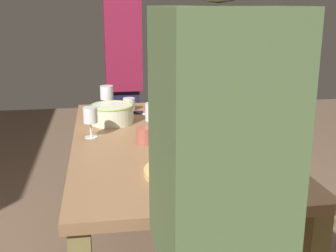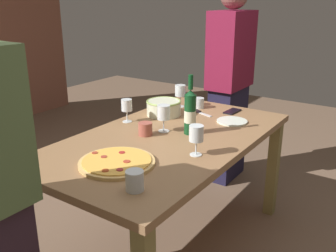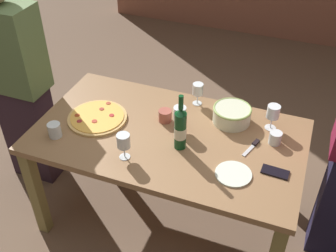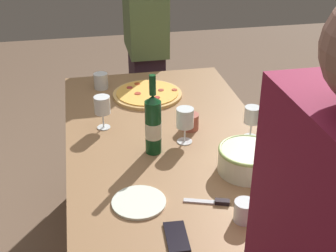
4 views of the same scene
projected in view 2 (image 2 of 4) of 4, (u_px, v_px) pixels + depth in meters
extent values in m
plane|color=brown|center=(168.00, 245.00, 2.42)|extent=(8.00, 8.00, 0.00)
cube|color=#926A45|center=(168.00, 139.00, 2.19)|extent=(1.60, 0.90, 0.04)
cube|color=olive|center=(273.00, 169.00, 2.68)|extent=(0.07, 0.07, 0.71)
cube|color=olive|center=(23.00, 234.00, 1.94)|extent=(0.07, 0.07, 0.71)
cube|color=olive|center=(179.00, 145.00, 3.10)|extent=(0.07, 0.07, 0.71)
cylinder|color=#DEB067|center=(117.00, 163.00, 1.81)|extent=(0.37, 0.37, 0.02)
cylinder|color=#F2B147|center=(117.00, 160.00, 1.80)|extent=(0.33, 0.33, 0.01)
cylinder|color=#9F382A|center=(104.00, 157.00, 1.83)|extent=(0.03, 0.03, 0.00)
cylinder|color=#AE2825|center=(122.00, 152.00, 1.88)|extent=(0.03, 0.03, 0.00)
cylinder|color=#AD3E1A|center=(105.00, 171.00, 1.69)|extent=(0.03, 0.03, 0.00)
cylinder|color=#A52F2E|center=(120.00, 170.00, 1.70)|extent=(0.03, 0.03, 0.00)
cylinder|color=#A53C27|center=(95.00, 153.00, 1.88)|extent=(0.03, 0.03, 0.00)
cylinder|color=#AE3A26|center=(127.00, 162.00, 1.78)|extent=(0.03, 0.03, 0.00)
cylinder|color=silver|center=(164.00, 108.00, 2.55)|extent=(0.23, 0.23, 0.10)
torus|color=#9CBC62|center=(164.00, 101.00, 2.54)|extent=(0.24, 0.24, 0.01)
cylinder|color=#11431F|center=(190.00, 114.00, 2.18)|extent=(0.07, 0.07, 0.23)
cone|color=#11431F|center=(191.00, 93.00, 2.14)|extent=(0.07, 0.07, 0.03)
cylinder|color=#11431F|center=(191.00, 82.00, 2.12)|extent=(0.03, 0.03, 0.08)
cylinder|color=silver|center=(190.00, 116.00, 2.18)|extent=(0.07, 0.07, 0.07)
cylinder|color=white|center=(196.00, 155.00, 1.91)|extent=(0.06, 0.06, 0.00)
cylinder|color=white|center=(196.00, 148.00, 1.90)|extent=(0.01, 0.01, 0.07)
cylinder|color=white|center=(196.00, 133.00, 1.88)|extent=(0.07, 0.07, 0.08)
cylinder|color=maroon|center=(196.00, 138.00, 1.88)|extent=(0.06, 0.06, 0.03)
cylinder|color=white|center=(127.00, 121.00, 2.43)|extent=(0.06, 0.06, 0.00)
cylinder|color=white|center=(127.00, 116.00, 2.41)|extent=(0.01, 0.01, 0.07)
cylinder|color=white|center=(127.00, 105.00, 2.39)|extent=(0.07, 0.07, 0.07)
cylinder|color=maroon|center=(127.00, 108.00, 2.40)|extent=(0.06, 0.06, 0.04)
cylinder|color=white|center=(180.00, 106.00, 2.76)|extent=(0.07, 0.07, 0.00)
cylinder|color=white|center=(180.00, 101.00, 2.75)|extent=(0.01, 0.01, 0.08)
cylinder|color=white|center=(180.00, 90.00, 2.72)|extent=(0.08, 0.08, 0.08)
cylinder|color=maroon|center=(180.00, 94.00, 2.73)|extent=(0.07, 0.07, 0.03)
cylinder|color=white|center=(164.00, 131.00, 2.25)|extent=(0.07, 0.07, 0.00)
cylinder|color=white|center=(164.00, 125.00, 2.24)|extent=(0.01, 0.01, 0.07)
cylinder|color=white|center=(164.00, 112.00, 2.22)|extent=(0.08, 0.08, 0.09)
cylinder|color=maroon|center=(164.00, 117.00, 2.22)|extent=(0.07, 0.07, 0.03)
cylinder|color=white|center=(135.00, 181.00, 1.55)|extent=(0.08, 0.08, 0.09)
cylinder|color=white|center=(199.00, 103.00, 2.72)|extent=(0.07, 0.07, 0.08)
cylinder|color=#AB5546|center=(145.00, 129.00, 2.18)|extent=(0.08, 0.08, 0.08)
cylinder|color=white|center=(232.00, 121.00, 2.42)|extent=(0.20, 0.20, 0.01)
cube|color=black|center=(232.00, 111.00, 2.63)|extent=(0.15, 0.08, 0.01)
cube|color=silver|center=(205.00, 115.00, 2.57)|extent=(0.06, 0.12, 0.01)
cube|color=black|center=(197.00, 111.00, 2.62)|extent=(0.04, 0.06, 0.02)
cube|color=#1F1C38|center=(227.00, 133.00, 3.24)|extent=(0.37, 0.20, 0.81)
cube|color=maroon|center=(231.00, 50.00, 3.01)|extent=(0.43, 0.24, 0.61)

